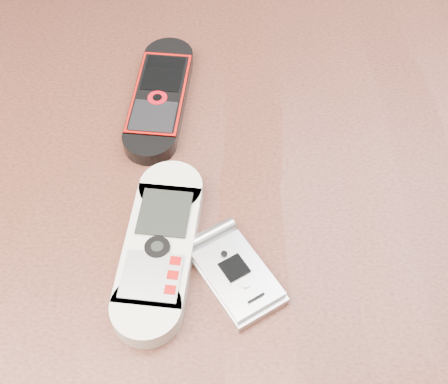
{
  "coord_description": "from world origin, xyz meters",
  "views": [
    {
      "loc": [
        -0.01,
        -0.32,
        1.19
      ],
      "look_at": [
        0.01,
        0.0,
        0.76
      ],
      "focal_mm": 50.0,
      "sensor_mm": 36.0,
      "label": 1
    }
  ],
  "objects_px": {
    "nokia_black_red": "(160,97)",
    "motorola_razr": "(236,274)",
    "table": "(219,260)",
    "nokia_white": "(160,246)"
  },
  "relations": [
    {
      "from": "nokia_white",
      "to": "nokia_black_red",
      "type": "height_order",
      "value": "nokia_white"
    },
    {
      "from": "table",
      "to": "motorola_razr",
      "type": "relative_size",
      "value": 13.05
    },
    {
      "from": "nokia_black_red",
      "to": "motorola_razr",
      "type": "distance_m",
      "value": 0.21
    },
    {
      "from": "table",
      "to": "motorola_razr",
      "type": "bearing_deg",
      "value": -81.63
    },
    {
      "from": "nokia_black_red",
      "to": "motorola_razr",
      "type": "xyz_separation_m",
      "value": [
        0.07,
        -0.2,
        -0.0
      ]
    },
    {
      "from": "nokia_black_red",
      "to": "motorola_razr",
      "type": "height_order",
      "value": "nokia_black_red"
    },
    {
      "from": "table",
      "to": "motorola_razr",
      "type": "xyz_separation_m",
      "value": [
        0.01,
        -0.08,
        0.11
      ]
    },
    {
      "from": "nokia_white",
      "to": "motorola_razr",
      "type": "relative_size",
      "value": 1.85
    },
    {
      "from": "nokia_black_red",
      "to": "nokia_white",
      "type": "bearing_deg",
      "value": -80.61
    },
    {
      "from": "table",
      "to": "nokia_black_red",
      "type": "height_order",
      "value": "nokia_black_red"
    }
  ]
}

